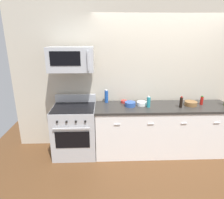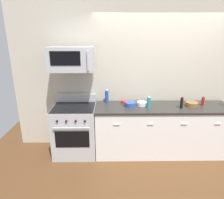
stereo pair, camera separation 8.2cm
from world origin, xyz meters
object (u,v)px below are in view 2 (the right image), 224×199
at_px(bottle_dish_soap, 149,102).
at_px(bowl_red_small, 124,102).
at_px(bowl_white_ceramic, 142,104).
at_px(bottle_hot_sauce_red, 203,101).
at_px(range_oven, 75,130).
at_px(bottle_soy_sauce_dark, 182,103).
at_px(bowl_blue_mixing, 130,104).
at_px(microwave, 71,59).
at_px(bottle_soda_blue, 107,96).
at_px(bowl_wooden_salad, 192,104).

relative_size(bottle_dish_soap, bowl_red_small, 1.68).
bearing_deg(bowl_white_ceramic, bottle_hot_sauce_red, -0.31).
bearing_deg(bowl_white_ceramic, range_oven, -177.45).
xyz_separation_m(bottle_soy_sauce_dark, bottle_hot_sauce_red, (0.43, 0.13, -0.02)).
bearing_deg(range_oven, bottle_soy_sauce_dark, -2.60).
height_order(bottle_dish_soap, bowl_white_ceramic, bottle_dish_soap).
distance_m(bowl_blue_mixing, bowl_white_ceramic, 0.22).
distance_m(range_oven, bowl_red_small, 1.05).
relative_size(microwave, bowl_red_small, 6.18).
height_order(bottle_soda_blue, bowl_red_small, bottle_soda_blue).
xyz_separation_m(bottle_soda_blue, bowl_wooden_salad, (1.52, -0.23, -0.08)).
distance_m(bowl_wooden_salad, bowl_white_ceramic, 0.88).
relative_size(range_oven, bowl_red_small, 8.88).
bearing_deg(microwave, bottle_soy_sauce_dark, -3.96).
relative_size(bottle_hot_sauce_red, bowl_red_small, 1.35).
relative_size(bottle_dish_soap, bottle_hot_sauce_red, 1.25).
relative_size(range_oven, bottle_soy_sauce_dark, 5.38).
height_order(range_oven, bottle_soy_sauce_dark, bottle_soy_sauce_dark).
bearing_deg(bowl_white_ceramic, microwave, -179.56).
distance_m(bottle_dish_soap, bottle_hot_sauce_red, 1.00).
distance_m(bottle_soda_blue, bottle_dish_soap, 0.79).
distance_m(range_oven, bottle_hot_sauce_red, 2.37).
bearing_deg(bowl_white_ceramic, bowl_red_small, 153.94).
relative_size(bottle_soda_blue, bowl_wooden_salad, 1.15).
bearing_deg(bowl_red_small, bottle_soy_sauce_dark, -16.60).
height_order(bowl_wooden_salad, bowl_white_ceramic, bowl_wooden_salad).
xyz_separation_m(bottle_dish_soap, bowl_red_small, (-0.41, 0.26, -0.07)).
bearing_deg(bottle_soy_sauce_dark, bowl_blue_mixing, 173.96).
bearing_deg(bowl_wooden_salad, bowl_blue_mixing, 179.86).
relative_size(bottle_soy_sauce_dark, bottle_hot_sauce_red, 1.23).
distance_m(bowl_white_ceramic, bowl_red_small, 0.34).
relative_size(bottle_dish_soap, bottle_soy_sauce_dark, 1.02).
height_order(bottle_dish_soap, bowl_wooden_salad, bottle_dish_soap).
bearing_deg(bottle_soda_blue, bowl_red_small, -4.99).
xyz_separation_m(microwave, bottle_hot_sauce_red, (2.31, 0.00, -0.75)).
bearing_deg(bottle_hot_sauce_red, range_oven, -178.81).
xyz_separation_m(range_oven, bowl_blue_mixing, (1.00, 0.01, 0.49)).
distance_m(microwave, bowl_wooden_salad, 2.24).
bearing_deg(bowl_wooden_salad, bottle_dish_soap, -175.88).
distance_m(range_oven, bottle_soda_blue, 0.85).
distance_m(microwave, bottle_hot_sauce_red, 2.43).
distance_m(bottle_dish_soap, bowl_red_small, 0.49).
xyz_separation_m(bottle_soy_sauce_dark, bowl_wooden_salad, (0.22, 0.09, -0.05)).
relative_size(microwave, bottle_soda_blue, 2.96).
xyz_separation_m(bottle_hot_sauce_red, bowl_blue_mixing, (-1.31, -0.04, -0.04)).
xyz_separation_m(range_oven, bottle_soda_blue, (0.58, 0.23, 0.57)).
xyz_separation_m(range_oven, microwave, (0.00, 0.04, 1.28)).
height_order(bottle_soy_sauce_dark, bottle_hot_sauce_red, bottle_soy_sauce_dark).
distance_m(microwave, bottle_soy_sauce_dark, 2.02).
bearing_deg(range_oven, bowl_red_small, 12.62).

